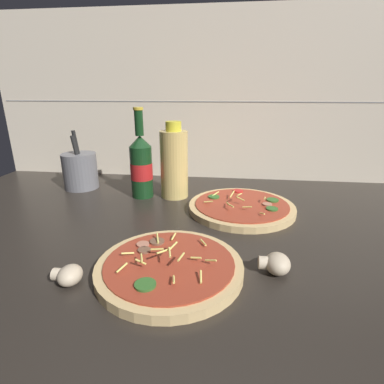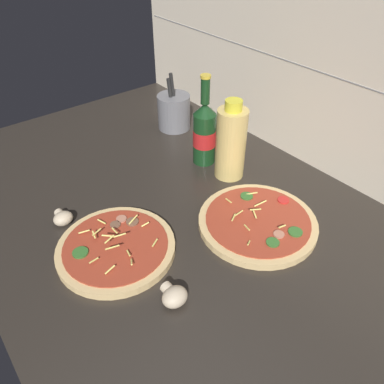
{
  "view_description": "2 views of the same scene",
  "coord_description": "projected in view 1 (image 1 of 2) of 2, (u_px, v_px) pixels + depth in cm",
  "views": [
    {
      "loc": [
        5.91,
        -63.88,
        34.03
      ],
      "look_at": [
        -2.65,
        6.05,
        9.82
      ],
      "focal_mm": 28.0,
      "sensor_mm": 36.0,
      "label": 1
    },
    {
      "loc": [
        52.54,
        -41.02,
        65.46
      ],
      "look_at": [
        -4.24,
        4.36,
        8.41
      ],
      "focal_mm": 35.0,
      "sensor_mm": 36.0,
      "label": 2
    }
  ],
  "objects": [
    {
      "name": "pizza_far",
      "position": [
        242.0,
        207.0,
        0.82
      ],
      "size": [
        28.79,
        28.79,
        5.19
      ],
      "color": "tan",
      "rests_on": "counter_slab"
    },
    {
      "name": "beer_bottle",
      "position": [
        141.0,
        166.0,
        0.9
      ],
      "size": [
        6.7,
        6.7,
        26.78
      ],
      "color": "#143819",
      "rests_on": "counter_slab"
    },
    {
      "name": "counter_slab",
      "position": [
        200.0,
        235.0,
        0.71
      ],
      "size": [
        160.0,
        90.0,
        2.5
      ],
      "color": "#28231E",
      "rests_on": "ground"
    },
    {
      "name": "utensil_crock",
      "position": [
        80.0,
        170.0,
        0.99
      ],
      "size": [
        11.08,
        11.08,
        19.26
      ],
      "color": "slate",
      "rests_on": "counter_slab"
    },
    {
      "name": "oil_bottle",
      "position": [
        174.0,
        163.0,
        0.9
      ],
      "size": [
        8.35,
        8.35,
        22.84
      ],
      "color": "#D6B766",
      "rests_on": "counter_slab"
    },
    {
      "name": "tile_backsplash",
      "position": [
        213.0,
        102.0,
        1.05
      ],
      "size": [
        160.0,
        1.13,
        60.0
      ],
      "color": "beige",
      "rests_on": "ground"
    },
    {
      "name": "mushroom_right",
      "position": [
        69.0,
        275.0,
        0.51
      ],
      "size": [
        5.01,
        4.77,
        3.34
      ],
      "color": "beige",
      "rests_on": "counter_slab"
    },
    {
      "name": "mushroom_left",
      "position": [
        276.0,
        264.0,
        0.54
      ],
      "size": [
        5.62,
        5.35,
        3.74
      ],
      "color": "beige",
      "rests_on": "counter_slab"
    },
    {
      "name": "pizza_near",
      "position": [
        169.0,
        267.0,
        0.54
      ],
      "size": [
        26.66,
        26.66,
        5.22
      ],
      "color": "tan",
      "rests_on": "counter_slab"
    }
  ]
}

